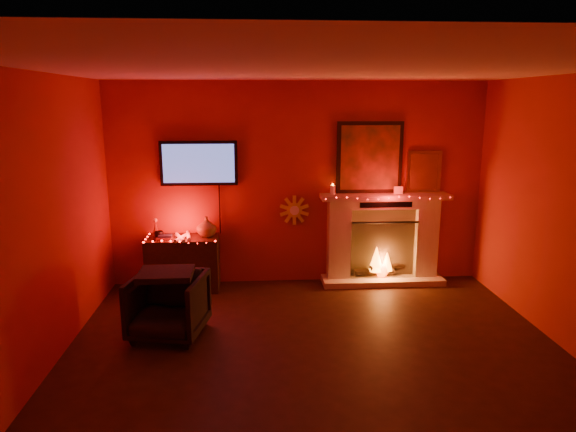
# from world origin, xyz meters

# --- Properties ---
(room) EXTENTS (5.00, 5.00, 5.00)m
(room) POSITION_xyz_m (0.00, 0.00, 1.35)
(room) COLOR black
(room) RESTS_ON ground
(floor) EXTENTS (5.00, 5.00, 0.00)m
(floor) POSITION_xyz_m (0.00, 0.00, 0.00)
(floor) COLOR black
(floor) RESTS_ON ground
(fireplace) EXTENTS (1.72, 0.40, 2.18)m
(fireplace) POSITION_xyz_m (1.14, 2.39, 0.72)
(fireplace) COLOR beige
(fireplace) RESTS_ON floor
(tv) EXTENTS (1.00, 0.07, 1.24)m
(tv) POSITION_xyz_m (-1.30, 2.45, 1.65)
(tv) COLOR black
(tv) RESTS_ON room
(sunburst_clock) EXTENTS (0.40, 0.03, 0.40)m
(sunburst_clock) POSITION_xyz_m (-0.05, 2.48, 1.00)
(sunburst_clock) COLOR gold
(sunburst_clock) RESTS_ON room
(console_table) EXTENTS (0.93, 0.53, 0.97)m
(console_table) POSITION_xyz_m (-1.52, 2.26, 0.39)
(console_table) COLOR black
(console_table) RESTS_ON floor
(armchair) EXTENTS (0.86, 0.87, 0.68)m
(armchair) POSITION_xyz_m (-1.51, 0.86, 0.34)
(armchair) COLOR black
(armchair) RESTS_ON floor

